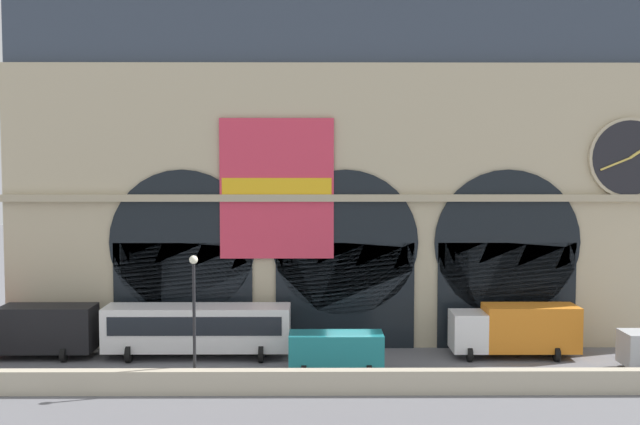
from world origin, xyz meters
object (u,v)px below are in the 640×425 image
Objects in this scene: van_center at (336,350)px; box_truck_mideast at (516,329)px; box_truck_west at (33,329)px; bus_midwest at (198,328)px; street_lamp_quayside at (194,304)px.

box_truck_mideast is (10.83, 3.21, 0.45)m from van_center.
box_truck_west reaches higher than bus_midwest.
street_lamp_quayside is at bearing -30.58° from box_truck_west.
van_center is at bearing -21.43° from bus_midwest.
street_lamp_quayside is (-7.33, -3.05, 3.17)m from van_center.
van_center is at bearing -10.23° from box_truck_west.
bus_midwest is at bearing 158.57° from van_center.
street_lamp_quayside reaches higher than van_center.
box_truck_mideast is (28.80, -0.04, 0.00)m from box_truck_west.
box_truck_west is at bearing 169.77° from van_center.
street_lamp_quayside is at bearing -157.42° from van_center.
street_lamp_quayside reaches higher than box_truck_west.
box_truck_mideast reaches higher than bus_midwest.
van_center is (8.16, -3.20, -0.54)m from bus_midwest.
box_truck_west is at bearing 179.93° from box_truck_mideast.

